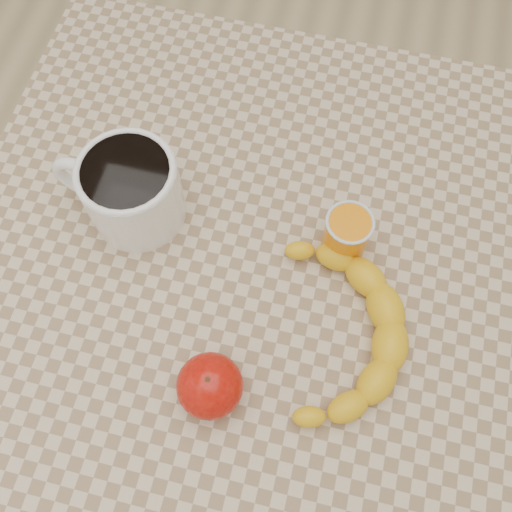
% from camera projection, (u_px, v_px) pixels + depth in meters
% --- Properties ---
extents(ground, '(3.00, 3.00, 0.00)m').
position_uv_depth(ground, '(256.00, 381.00, 1.42)').
color(ground, tan).
rests_on(ground, ground).
extents(table, '(0.80, 0.80, 0.75)m').
position_uv_depth(table, '(256.00, 286.00, 0.81)').
color(table, '#C5AD8B').
rests_on(table, ground).
extents(coffee_mug, '(0.18, 0.13, 0.11)m').
position_uv_depth(coffee_mug, '(129.00, 189.00, 0.71)').
color(coffee_mug, white).
rests_on(coffee_mug, table).
extents(orange_juice_glass, '(0.06, 0.06, 0.07)m').
position_uv_depth(orange_juice_glass, '(346.00, 234.00, 0.71)').
color(orange_juice_glass, orange).
rests_on(orange_juice_glass, table).
extents(apple, '(0.10, 0.10, 0.07)m').
position_uv_depth(apple, '(210.00, 386.00, 0.64)').
color(apple, '#960805').
rests_on(apple, table).
extents(banana, '(0.24, 0.30, 0.04)m').
position_uv_depth(banana, '(340.00, 332.00, 0.67)').
color(banana, yellow).
rests_on(banana, table).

